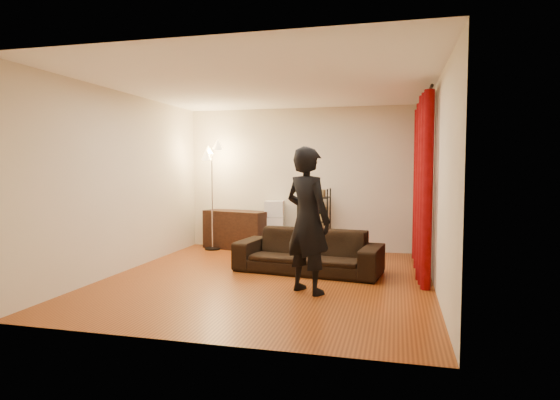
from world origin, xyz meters
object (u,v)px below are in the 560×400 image
(sofa, at_px, (308,251))
(person, at_px, (308,220))
(storage_boxes, at_px, (275,225))
(wire_shelf, at_px, (314,221))
(floor_lamp, at_px, (212,197))
(media_cabinet, at_px, (236,230))

(sofa, height_order, person, person)
(storage_boxes, xyz_separation_m, wire_shelf, (0.79, -0.16, 0.12))
(sofa, relative_size, person, 1.18)
(floor_lamp, bearing_deg, person, -47.90)
(person, relative_size, floor_lamp, 0.91)
(sofa, bearing_deg, person, -72.34)
(media_cabinet, xyz_separation_m, wire_shelf, (1.54, -0.06, 0.23))
(storage_boxes, bearing_deg, sofa, -60.88)
(media_cabinet, bearing_deg, wire_shelf, 12.51)
(sofa, xyz_separation_m, media_cabinet, (-1.73, 1.66, 0.05))
(person, xyz_separation_m, wire_shelf, (-0.39, 2.73, -0.32))
(sofa, relative_size, floor_lamp, 1.08)
(storage_boxes, bearing_deg, media_cabinet, -173.05)
(media_cabinet, relative_size, floor_lamp, 0.63)
(sofa, distance_m, floor_lamp, 2.68)
(person, xyz_separation_m, floor_lamp, (-2.34, 2.59, 0.09))
(person, bearing_deg, storage_boxes, -36.46)
(media_cabinet, bearing_deg, sofa, -29.00)
(storage_boxes, height_order, floor_lamp, floor_lamp)
(wire_shelf, relative_size, floor_lamp, 0.59)
(wire_shelf, bearing_deg, media_cabinet, 164.71)
(floor_lamp, bearing_deg, storage_boxes, 14.23)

